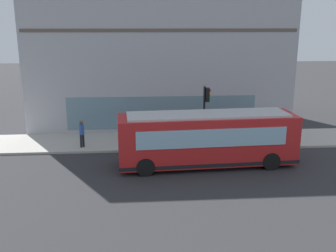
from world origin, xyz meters
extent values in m
plane|color=#2D2D30|center=(0.00, 0.00, 0.00)|extent=(120.00, 120.00, 0.00)
cube|color=#B2ADA3|center=(4.66, 0.00, 0.07)|extent=(4.12, 40.00, 0.15)
cube|color=#A8A8AD|center=(10.72, 0.00, 6.77)|extent=(8.01, 19.63, 13.54)
cube|color=brown|center=(6.87, 0.00, 7.45)|extent=(0.36, 19.24, 0.24)
cube|color=slate|center=(6.77, 0.00, 1.60)|extent=(0.12, 13.74, 2.40)
cube|color=red|center=(0.03, -2.18, 1.60)|extent=(3.05, 10.12, 2.70)
cube|color=silver|center=(0.03, -2.18, 3.01)|extent=(2.62, 9.10, 0.12)
cube|color=#8CB2C6|center=(-0.25, 2.79, 2.05)|extent=(2.20, 0.20, 1.20)
cube|color=#8CB2C6|center=(1.30, -2.11, 2.00)|extent=(0.52, 8.19, 1.00)
cube|color=#8CB2C6|center=(-1.24, -2.25, 2.00)|extent=(0.52, 8.19, 1.00)
cube|color=black|center=(0.03, -2.18, 0.43)|extent=(3.09, 10.17, 0.20)
cylinder|color=black|center=(0.98, 1.48, 0.50)|extent=(0.36, 1.02, 1.00)
cylinder|color=black|center=(-1.32, 1.35, 0.50)|extent=(0.36, 1.02, 1.00)
cylinder|color=black|center=(1.36, -5.51, 0.50)|extent=(0.36, 1.02, 1.00)
cylinder|color=black|center=(-0.93, -5.64, 0.50)|extent=(0.36, 1.02, 1.00)
cylinder|color=black|center=(3.30, -2.52, 2.11)|extent=(0.14, 0.14, 3.91)
cube|color=black|center=(3.30, -2.71, 3.51)|extent=(0.32, 0.24, 0.90)
sphere|color=red|center=(3.30, -2.84, 3.79)|extent=(0.20, 0.20, 0.20)
sphere|color=yellow|center=(3.30, -2.84, 3.51)|extent=(0.20, 0.20, 0.20)
sphere|color=green|center=(3.30, -2.84, 3.23)|extent=(0.20, 0.20, 0.20)
cylinder|color=yellow|center=(5.23, -1.74, 0.43)|extent=(0.24, 0.24, 0.55)
sphere|color=yellow|center=(5.23, -1.74, 0.78)|extent=(0.22, 0.22, 0.22)
cylinder|color=yellow|center=(5.23, -1.91, 0.48)|extent=(0.10, 0.12, 0.10)
cylinder|color=yellow|center=(5.40, -1.74, 0.48)|extent=(0.12, 0.10, 0.10)
cylinder|color=black|center=(6.10, -4.45, 0.54)|extent=(0.14, 0.14, 0.78)
cylinder|color=black|center=(5.92, -4.40, 0.54)|extent=(0.14, 0.14, 0.78)
cylinder|color=#B23338|center=(6.01, -4.42, 1.24)|extent=(0.32, 0.32, 0.62)
sphere|color=tan|center=(6.01, -4.42, 1.65)|extent=(0.21, 0.21, 0.21)
cylinder|color=black|center=(3.51, 5.30, 0.58)|extent=(0.14, 0.14, 0.86)
cylinder|color=black|center=(3.39, 5.43, 0.58)|extent=(0.14, 0.14, 0.86)
cylinder|color=#3359A5|center=(3.45, 5.36, 1.36)|extent=(0.32, 0.32, 0.68)
sphere|color=brown|center=(3.45, 5.36, 1.81)|extent=(0.23, 0.23, 0.23)
camera|label=1|loc=(-20.62, 1.56, 7.95)|focal=41.11mm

